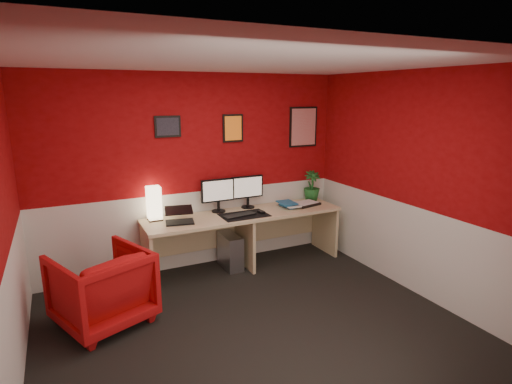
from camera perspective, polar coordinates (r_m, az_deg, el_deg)
name	(u,v)px	position (r m, az deg, el deg)	size (l,w,h in m)	color
ground	(255,328)	(4.25, -0.21, -18.31)	(4.00, 3.50, 0.01)	black
ceiling	(254,62)	(3.62, -0.24, 17.63)	(4.00, 3.50, 0.01)	white
wall_back	(195,173)	(5.34, -8.39, 2.66)	(4.00, 0.01, 2.50)	maroon
wall_front	(395,282)	(2.38, 18.71, -11.77)	(4.00, 0.01, 2.50)	maroon
wall_right	(416,184)	(4.93, 21.26, 0.98)	(0.01, 3.50, 2.50)	maroon
wainscot_back	(198,228)	(5.52, -8.11, -5.02)	(4.00, 0.01, 1.00)	silver
wainscot_left	(14,332)	(3.72, -30.52, -16.43)	(0.01, 3.50, 1.00)	silver
wainscot_right	(409,248)	(5.12, 20.50, -7.24)	(0.01, 3.50, 1.00)	silver
desk	(245,240)	(5.44, -1.57, -6.66)	(2.60, 0.65, 0.73)	tan
shoji_lamp	(154,204)	(5.14, -13.95, -1.67)	(0.16, 0.16, 0.40)	#FFE5B2
laptop	(179,214)	(4.99, -10.56, -3.03)	(0.33, 0.23, 0.22)	black
monitor_left	(218,190)	(5.35, -5.27, 0.25)	(0.45, 0.06, 0.58)	black
monitor_right	(248,187)	(5.52, -1.15, 0.73)	(0.45, 0.06, 0.58)	black
desk_mat	(244,215)	(5.24, -1.63, -3.23)	(0.60, 0.38, 0.01)	black
keyboard	(240,215)	(5.20, -2.30, -3.23)	(0.42, 0.14, 0.02)	black
mouse	(261,212)	(5.31, 0.73, -2.79)	(0.06, 0.10, 0.03)	black
book_bottom	(284,207)	(5.59, 3.88, -2.08)	(0.20, 0.27, 0.03)	#226B9D
book_middle	(285,205)	(5.57, 4.03, -1.84)	(0.20, 0.28, 0.02)	silver
book_top	(280,204)	(5.54, 3.36, -1.65)	(0.21, 0.28, 0.03)	#226B9D
zen_tray	(306,204)	(5.76, 6.95, -1.65)	(0.35, 0.25, 0.03)	black
potted_plant	(312,186)	(5.99, 7.75, 0.87)	(0.24, 0.24, 0.43)	#19591E
pc_tower	(230,251)	(5.46, -3.60, -8.18)	(0.20, 0.45, 0.45)	#99999E
armchair	(102,288)	(4.42, -20.58, -12.31)	(0.81, 0.83, 0.76)	#BB0E0F
art_left	(168,127)	(5.15, -12.14, 8.86)	(0.32, 0.02, 0.26)	black
art_center	(233,128)	(5.43, -3.22, 8.83)	(0.28, 0.02, 0.36)	orange
art_right	(303,127)	(5.93, 6.56, 8.96)	(0.44, 0.02, 0.56)	red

